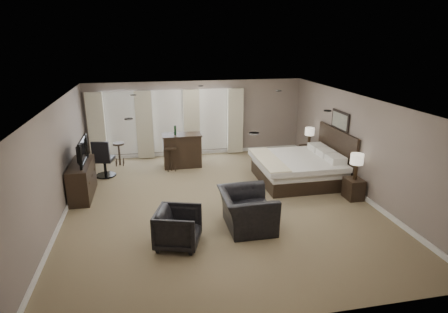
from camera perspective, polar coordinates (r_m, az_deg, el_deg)
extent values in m
cube|color=#7A6A4D|center=(9.60, -0.70, -7.05)|extent=(7.60, 8.60, 0.04)
cube|color=silver|center=(8.83, -0.76, 8.43)|extent=(7.60, 8.60, 0.04)
cube|color=slate|center=(13.20, -4.20, 5.83)|extent=(7.50, 0.04, 2.60)
cube|color=slate|center=(5.36, 8.02, -13.21)|extent=(7.50, 0.04, 2.60)
cube|color=slate|center=(9.24, -24.24, -1.07)|extent=(0.04, 8.50, 2.60)
cube|color=slate|center=(10.47, 19.88, 1.57)|extent=(0.04, 8.50, 2.60)
cube|color=silver|center=(13.09, -15.56, 4.89)|extent=(1.15, 0.04, 2.05)
cube|color=silver|center=(13.06, -8.53, 5.33)|extent=(1.15, 0.04, 2.05)
cube|color=silver|center=(13.24, -1.57, 5.68)|extent=(1.15, 0.04, 2.05)
cube|color=#BFB99F|center=(13.06, -18.85, 4.24)|extent=(0.55, 0.12, 2.30)
cube|color=#BFB99F|center=(12.95, -12.03, 4.70)|extent=(0.55, 0.12, 2.30)
cube|color=#BFB99F|center=(13.03, -4.96, 5.10)|extent=(0.55, 0.12, 2.30)
cube|color=#BFB99F|center=(13.28, 1.72, 5.42)|extent=(0.55, 0.12, 2.30)
cube|color=silver|center=(10.97, 11.61, -0.02)|extent=(2.34, 2.24, 1.49)
cube|color=black|center=(10.31, 19.13, -4.66)|extent=(0.41, 0.50, 0.54)
cube|color=black|center=(12.72, 12.69, 0.28)|extent=(0.44, 0.54, 0.59)
cube|color=beige|center=(10.10, 19.48, -1.47)|extent=(0.33, 0.33, 0.68)
cube|color=beige|center=(12.55, 12.87, 2.91)|extent=(0.30, 0.30, 0.62)
cube|color=slate|center=(11.20, 17.25, 5.23)|extent=(0.04, 0.96, 0.56)
cube|color=black|center=(10.49, -20.81, -3.35)|extent=(0.51, 1.58, 0.92)
imported|color=black|center=(10.32, -21.14, -0.60)|extent=(0.65, 1.13, 0.15)
imported|color=black|center=(8.23, 3.50, -7.24)|extent=(0.84, 1.29, 1.12)
imported|color=black|center=(7.66, -7.00, -10.45)|extent=(1.01, 1.04, 0.87)
cube|color=black|center=(12.11, -6.40, 0.94)|extent=(1.24, 0.64, 1.08)
cube|color=black|center=(12.66, -15.67, 0.36)|extent=(0.41, 0.41, 0.76)
cube|color=black|center=(11.82, -8.07, -0.37)|extent=(0.45, 0.45, 0.76)
cube|color=black|center=(11.71, -17.80, -0.24)|extent=(0.70, 0.70, 1.15)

